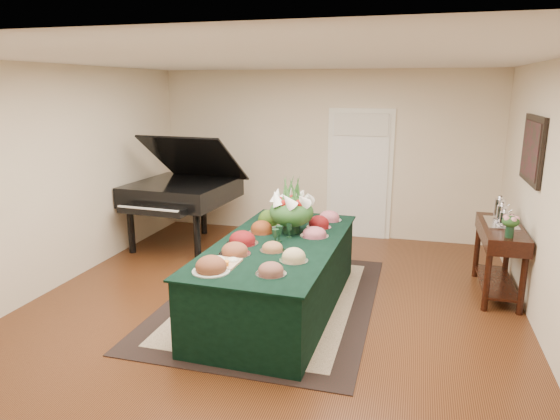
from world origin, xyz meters
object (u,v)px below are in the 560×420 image
(floral_centerpiece, at_px, (292,206))
(buffet_table, at_px, (278,276))
(mahogany_sideboard, at_px, (500,242))
(grand_piano, at_px, (183,191))

(floral_centerpiece, bearing_deg, buffet_table, -97.12)
(buffet_table, relative_size, mahogany_sideboard, 2.16)
(grand_piano, bearing_deg, mahogany_sideboard, -9.51)
(mahogany_sideboard, bearing_deg, grand_piano, 170.49)
(floral_centerpiece, height_order, grand_piano, grand_piano)
(mahogany_sideboard, bearing_deg, floral_centerpiece, -162.82)
(floral_centerpiece, relative_size, grand_piano, 0.30)
(grand_piano, distance_m, mahogany_sideboard, 4.53)
(grand_piano, bearing_deg, buffet_table, -42.17)
(buffet_table, distance_m, floral_centerpiece, 0.80)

